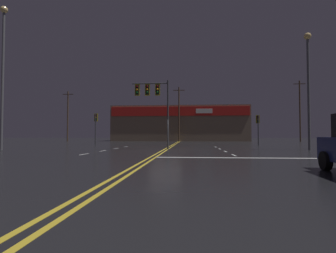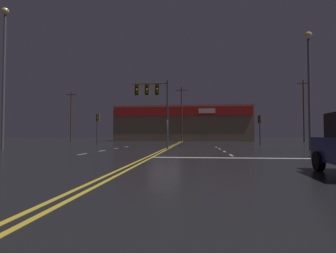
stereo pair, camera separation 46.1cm
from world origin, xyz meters
name	(u,v)px [view 1 (the left image)]	position (x,y,z in m)	size (l,w,h in m)	color
ground_plane	(165,150)	(0.00, 0.00, 0.00)	(200.00, 200.00, 0.00)	black
road_markings	(175,151)	(0.85, -1.34, 0.00)	(13.69, 60.00, 0.01)	gold
traffic_signal_median	(153,95)	(-1.14, 0.63, 4.57)	(3.14, 0.36, 5.86)	#38383D
traffic_signal_corner_northwest	(96,122)	(-9.64, 10.35, 2.87)	(0.42, 0.36, 3.91)	#38383D
traffic_signal_corner_northeast	(258,123)	(10.12, 10.56, 2.65)	(0.42, 0.36, 3.60)	#38383D
streetlight_near_left	(3,60)	(-12.96, -1.63, 7.22)	(0.56, 0.56, 11.64)	#59595E
streetlight_near_right	(308,75)	(11.57, 0.53, 6.07)	(0.56, 0.56, 9.52)	#59595E
building_backdrop	(180,124)	(0.00, 34.99, 3.61)	(27.72, 10.23, 7.20)	#7A6651
utility_pole_row	(184,113)	(1.01, 28.93, 5.52)	(46.85, 0.26, 11.37)	#4C3828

